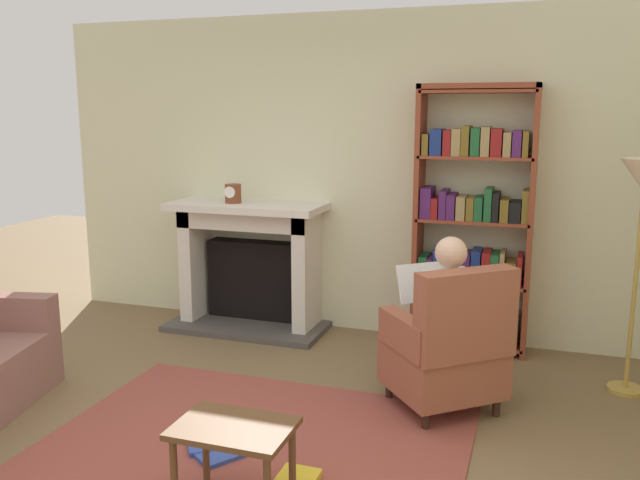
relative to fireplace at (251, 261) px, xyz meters
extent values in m
plane|color=brown|center=(0.92, -2.30, -0.59)|extent=(14.00, 14.00, 0.00)
cube|color=beige|center=(0.92, 0.25, 0.76)|extent=(5.60, 0.10, 2.70)
cube|color=brown|center=(0.92, -2.00, -0.58)|extent=(2.40, 1.80, 0.01)
cube|color=#4C4742|center=(0.00, -0.12, -0.57)|extent=(1.39, 0.64, 0.05)
cube|color=black|center=(0.00, 0.10, -0.19)|extent=(0.87, 0.20, 0.70)
cube|color=silver|center=(-0.53, -0.02, -0.06)|extent=(0.12, 0.44, 1.06)
cube|color=silver|center=(0.53, -0.02, -0.06)|extent=(0.12, 0.44, 1.06)
cube|color=silver|center=(0.00, -0.02, 0.39)|extent=(1.19, 0.44, 0.16)
cube|color=silver|center=(0.00, -0.08, 0.50)|extent=(1.35, 0.56, 0.06)
cylinder|color=brown|center=(-0.11, -0.10, 0.61)|extent=(0.14, 0.14, 0.16)
cylinder|color=white|center=(-0.11, -0.16, 0.63)|extent=(0.10, 0.01, 0.10)
cube|color=brown|center=(1.47, 0.04, 0.46)|extent=(0.04, 0.32, 2.10)
cube|color=brown|center=(2.34, 0.04, 0.46)|extent=(0.04, 0.32, 2.10)
cube|color=brown|center=(1.90, 0.04, 1.49)|extent=(0.91, 0.32, 0.04)
cube|color=brown|center=(1.90, 0.04, -0.53)|extent=(0.87, 0.32, 0.02)
cube|color=brown|center=(1.54, 0.03, -0.41)|extent=(0.09, 0.26, 0.21)
cube|color=#1E592D|center=(1.63, 0.03, -0.43)|extent=(0.06, 0.26, 0.18)
cube|color=#997F4C|center=(1.68, 0.03, -0.43)|extent=(0.04, 0.26, 0.18)
cube|color=maroon|center=(1.74, 0.03, -0.40)|extent=(0.06, 0.26, 0.24)
cube|color=#997F4C|center=(1.82, 0.03, -0.42)|extent=(0.07, 0.26, 0.19)
cube|color=#1E592D|center=(1.90, 0.03, -0.43)|extent=(0.08, 0.26, 0.18)
cube|color=#997F4C|center=(1.99, 0.03, -0.44)|extent=(0.09, 0.26, 0.16)
cube|color=brown|center=(2.08, 0.03, -0.43)|extent=(0.09, 0.26, 0.18)
cube|color=#997F4C|center=(2.16, 0.03, -0.39)|extent=(0.07, 0.26, 0.25)
cube|color=black|center=(2.25, 0.03, -0.39)|extent=(0.08, 0.26, 0.25)
cube|color=brown|center=(1.90, 0.04, -0.04)|extent=(0.87, 0.32, 0.02)
cube|color=#1E592D|center=(1.53, 0.03, 0.07)|extent=(0.07, 0.26, 0.18)
cube|color=#4C1E59|center=(1.59, 0.03, 0.06)|extent=(0.04, 0.26, 0.17)
cube|color=navy|center=(1.65, 0.03, 0.10)|extent=(0.07, 0.26, 0.25)
cube|color=#4C1E59|center=(1.72, 0.03, 0.07)|extent=(0.05, 0.26, 0.18)
cube|color=maroon|center=(1.79, 0.03, 0.08)|extent=(0.08, 0.26, 0.21)
cube|color=#4C1E59|center=(1.87, 0.03, 0.09)|extent=(0.06, 0.26, 0.23)
cube|color=navy|center=(1.95, 0.03, 0.10)|extent=(0.07, 0.26, 0.25)
cube|color=maroon|center=(2.02, 0.03, 0.10)|extent=(0.06, 0.26, 0.25)
cube|color=#1E592D|center=(2.09, 0.03, 0.10)|extent=(0.06, 0.26, 0.24)
cube|color=#997F4C|center=(2.14, 0.03, 0.10)|extent=(0.04, 0.26, 0.25)
cube|color=brown|center=(2.21, 0.03, 0.07)|extent=(0.08, 0.26, 0.19)
cube|color=maroon|center=(2.28, 0.03, 0.10)|extent=(0.04, 0.26, 0.24)
cube|color=brown|center=(1.90, 0.04, 0.46)|extent=(0.87, 0.32, 0.02)
cube|color=#4C1E59|center=(1.54, 0.03, 0.59)|extent=(0.08, 0.26, 0.24)
cube|color=maroon|center=(1.61, 0.03, 0.55)|extent=(0.05, 0.26, 0.16)
cube|color=#4C1E59|center=(1.67, 0.03, 0.58)|extent=(0.05, 0.26, 0.22)
cube|color=#4C1E59|center=(1.74, 0.03, 0.57)|extent=(0.06, 0.26, 0.19)
cube|color=#997F4C|center=(1.81, 0.03, 0.56)|extent=(0.07, 0.26, 0.18)
cube|color=brown|center=(1.88, 0.03, 0.56)|extent=(0.06, 0.26, 0.18)
cube|color=#1E592D|center=(1.95, 0.03, 0.56)|extent=(0.06, 0.26, 0.18)
cube|color=#1E592D|center=(2.02, 0.03, 0.60)|extent=(0.06, 0.26, 0.25)
cube|color=black|center=(2.07, 0.03, 0.58)|extent=(0.05, 0.26, 0.22)
cube|color=brown|center=(2.14, 0.03, 0.56)|extent=(0.06, 0.26, 0.17)
cube|color=black|center=(2.22, 0.03, 0.55)|extent=(0.08, 0.26, 0.16)
cube|color=brown|center=(2.30, 0.03, 0.60)|extent=(0.07, 0.26, 0.25)
cube|color=brown|center=(1.90, 0.04, 0.96)|extent=(0.87, 0.32, 0.02)
cube|color=brown|center=(1.52, 0.03, 1.05)|extent=(0.05, 0.26, 0.16)
cube|color=navy|center=(1.61, 0.03, 1.07)|extent=(0.09, 0.26, 0.20)
cube|color=maroon|center=(1.69, 0.03, 1.06)|extent=(0.06, 0.26, 0.20)
cube|color=#997F4C|center=(1.76, 0.03, 1.07)|extent=(0.07, 0.26, 0.21)
cube|color=brown|center=(1.83, 0.03, 1.08)|extent=(0.06, 0.26, 0.23)
cube|color=#1E592D|center=(1.90, 0.03, 1.07)|extent=(0.07, 0.26, 0.21)
cube|color=#997F4C|center=(1.97, 0.03, 1.08)|extent=(0.06, 0.26, 0.22)
cube|color=maroon|center=(2.06, 0.03, 1.07)|extent=(0.08, 0.26, 0.21)
cube|color=#997F4C|center=(2.13, 0.03, 1.06)|extent=(0.06, 0.26, 0.18)
cube|color=#4C1E59|center=(2.20, 0.03, 1.07)|extent=(0.06, 0.26, 0.20)
cube|color=brown|center=(2.27, 0.03, 1.06)|extent=(0.04, 0.26, 0.19)
cube|color=brown|center=(1.90, 0.04, 1.45)|extent=(0.87, 0.32, 0.02)
cylinder|color=#331E14|center=(1.90, -0.79, -0.53)|extent=(0.05, 0.05, 0.12)
cylinder|color=#331E14|center=(1.51, -1.12, -0.53)|extent=(0.05, 0.05, 0.12)
cylinder|color=#331E14|center=(2.21, -1.15, -0.53)|extent=(0.05, 0.05, 0.12)
cylinder|color=#331E14|center=(1.82, -1.48, -0.53)|extent=(0.05, 0.05, 0.12)
cube|color=brown|center=(1.86, -1.13, -0.32)|extent=(0.88, 0.87, 0.30)
cube|color=brown|center=(2.02, -1.32, 0.10)|extent=(0.59, 0.53, 0.55)
cube|color=brown|center=(2.07, -0.96, -0.06)|extent=(0.44, 0.49, 0.22)
cube|color=brown|center=(1.66, -1.31, -0.06)|extent=(0.44, 0.49, 0.22)
cube|color=silver|center=(1.89, -1.17, 0.08)|extent=(0.37, 0.36, 0.50)
sphere|color=#D8AD8C|center=(1.89, -1.17, 0.45)|extent=(0.20, 0.20, 0.20)
cube|color=#191E3F|center=(1.83, -0.97, -0.12)|extent=(0.35, 0.38, 0.12)
cube|color=#191E3F|center=(1.70, -1.07, -0.12)|extent=(0.35, 0.38, 0.12)
cylinder|color=#191E3F|center=(1.71, -0.82, -0.38)|extent=(0.10, 0.10, 0.42)
cylinder|color=#191E3F|center=(1.58, -0.93, -0.38)|extent=(0.10, 0.10, 0.42)
cube|color=white|center=(1.68, -0.92, 0.18)|extent=(0.34, 0.31, 0.25)
cube|color=#8C6055|center=(-1.10, -1.70, -0.07)|extent=(0.72, 0.31, 0.24)
cube|color=brown|center=(1.09, -2.59, -0.17)|extent=(0.56, 0.39, 0.03)
cylinder|color=brown|center=(0.85, -2.74, -0.39)|extent=(0.04, 0.04, 0.41)
cylinder|color=brown|center=(0.85, -2.43, -0.39)|extent=(0.04, 0.04, 0.41)
cylinder|color=brown|center=(1.32, -2.43, -0.39)|extent=(0.04, 0.04, 0.41)
cube|color=#334CA5|center=(0.80, -2.19, -0.57)|extent=(0.29, 0.30, 0.02)
cube|color=#334CA5|center=(0.69, -2.13, -0.56)|extent=(0.27, 0.26, 0.03)
cube|color=#334CA5|center=(0.79, -1.95, -0.56)|extent=(0.23, 0.24, 0.03)
cylinder|color=#B7933F|center=(3.03, -0.49, -0.58)|extent=(0.24, 0.24, 0.03)
cylinder|color=#B7933F|center=(3.03, -0.49, 0.12)|extent=(0.03, 0.03, 1.36)
camera|label=1|loc=(2.40, -5.20, 1.31)|focal=37.14mm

